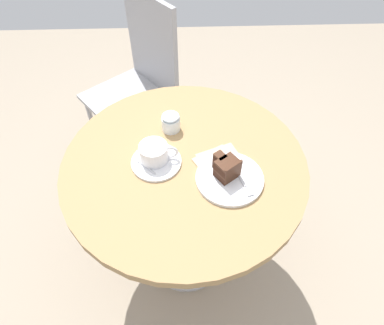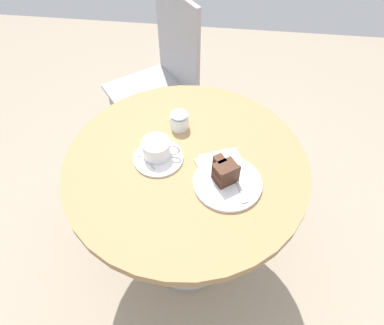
# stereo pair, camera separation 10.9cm
# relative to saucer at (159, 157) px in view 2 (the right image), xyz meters

# --- Properties ---
(ground_plane) EXTENTS (4.40, 4.40, 0.01)m
(ground_plane) POSITION_rel_saucer_xyz_m (0.09, -0.00, -0.71)
(ground_plane) COLOR gray
(ground_plane) RESTS_ON ground
(cafe_table) EXTENTS (0.83, 0.83, 0.70)m
(cafe_table) POSITION_rel_saucer_xyz_m (0.09, -0.00, -0.12)
(cafe_table) COLOR #A37F51
(cafe_table) RESTS_ON ground
(saucer) EXTENTS (0.17, 0.17, 0.01)m
(saucer) POSITION_rel_saucer_xyz_m (0.00, 0.00, 0.00)
(saucer) COLOR white
(saucer) RESTS_ON cafe_table
(coffee_cup) EXTENTS (0.13, 0.09, 0.06)m
(coffee_cup) POSITION_rel_saucer_xyz_m (-0.00, 0.00, 0.04)
(coffee_cup) COLOR white
(coffee_cup) RESTS_ON saucer
(teaspoon) EXTENTS (0.08, 0.07, 0.00)m
(teaspoon) POSITION_rel_saucer_xyz_m (-0.05, -0.02, 0.01)
(teaspoon) COLOR #B7B7BC
(teaspoon) RESTS_ON saucer
(cake_plate) EXTENTS (0.22, 0.22, 0.01)m
(cake_plate) POSITION_rel_saucer_xyz_m (0.24, -0.08, 0.00)
(cake_plate) COLOR white
(cake_plate) RESTS_ON cafe_table
(cake_slice) EXTENTS (0.09, 0.10, 0.07)m
(cake_slice) POSITION_rel_saucer_xyz_m (0.22, -0.07, 0.04)
(cake_slice) COLOR #381E14
(cake_slice) RESTS_ON cake_plate
(fork) EXTENTS (0.06, 0.14, 0.00)m
(fork) POSITION_rel_saucer_xyz_m (0.28, -0.11, 0.01)
(fork) COLOR #B7B7BC
(fork) RESTS_ON cake_plate
(napkin) EXTENTS (0.19, 0.18, 0.00)m
(napkin) POSITION_rel_saucer_xyz_m (0.21, -0.02, -0.00)
(napkin) COLOR beige
(napkin) RESTS_ON cafe_table
(cafe_chair) EXTENTS (0.53, 0.53, 0.93)m
(cafe_chair) POSITION_rel_saucer_xyz_m (-0.11, 0.69, -0.15)
(cafe_chair) COLOR #9E9EA3
(cafe_chair) RESTS_ON ground
(sugar_pot) EXTENTS (0.07, 0.07, 0.07)m
(sugar_pot) POSITION_rel_saucer_xyz_m (0.05, 0.16, 0.03)
(sugar_pot) COLOR silver
(sugar_pot) RESTS_ON cafe_table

